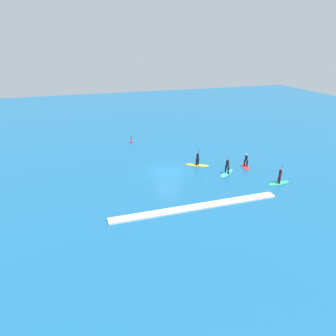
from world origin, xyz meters
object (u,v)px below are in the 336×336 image
at_px(surfer_on_green_board, 279,180).
at_px(marker_buoy, 131,141).
at_px(surfer_on_red_board, 246,163).
at_px(surfer_on_yellow_board, 197,163).
at_px(surfer_on_teal_board, 227,170).

xyz_separation_m(surfer_on_green_board, marker_buoy, (-12.32, 18.84, -0.24)).
bearing_deg(marker_buoy, surfer_on_red_board, -50.12).
bearing_deg(surfer_on_yellow_board, surfer_on_teal_board, -26.28).
relative_size(surfer_on_teal_board, surfer_on_red_board, 1.05).
bearing_deg(surfer_on_green_board, surfer_on_teal_board, 131.69).
relative_size(surfer_on_teal_board, surfer_on_yellow_board, 0.95).
xyz_separation_m(surfer_on_teal_board, surfer_on_yellow_board, (-2.31, 3.26, -0.14)).
xyz_separation_m(surfer_on_green_board, surfer_on_red_board, (-0.95, 5.22, -0.01)).
relative_size(surfer_on_red_board, surfer_on_yellow_board, 0.90).
distance_m(surfer_on_red_board, surfer_on_yellow_board, 5.85).
distance_m(surfer_on_teal_board, surfer_on_yellow_board, 4.00).
relative_size(surfer_on_yellow_board, marker_buoy, 2.46).
relative_size(surfer_on_green_board, surfer_on_red_board, 1.06).
height_order(surfer_on_green_board, marker_buoy, surfer_on_green_board).
relative_size(surfer_on_red_board, marker_buoy, 2.21).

